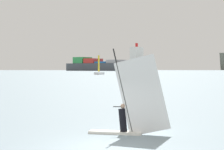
# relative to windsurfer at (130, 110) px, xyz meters

# --- Properties ---
(ground_plane) EXTENTS (4000.00, 4000.00, 0.00)m
(ground_plane) POSITION_rel_windsurfer_xyz_m (-1.33, -2.71, -1.10)
(ground_plane) COLOR gray
(windsurfer) EXTENTS (3.73, 1.33, 4.03)m
(windsurfer) POSITION_rel_windsurfer_xyz_m (0.00, 0.00, 0.00)
(windsurfer) COLOR white
(windsurfer) RESTS_ON ground_plane
(cargo_ship) EXTENTS (134.28, 112.84, 41.98)m
(cargo_ship) POSITION_rel_windsurfer_xyz_m (15.95, 584.50, 8.42)
(cargo_ship) COLOR #3F444C
(cargo_ship) RESTS_ON ground_plane
(distant_headland) EXTENTS (933.40, 469.68, 46.00)m
(distant_headland) POSITION_rel_windsurfer_xyz_m (325.27, 1094.85, 21.90)
(distant_headland) COLOR #60665B
(distant_headland) RESTS_ON ground_plane
(small_sailboat) EXTENTS (5.75, 9.87, 11.52)m
(small_sailboat) POSITION_rel_windsurfer_xyz_m (0.39, 183.49, -0.14)
(small_sailboat) COLOR white
(small_sailboat) RESTS_ON ground_plane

